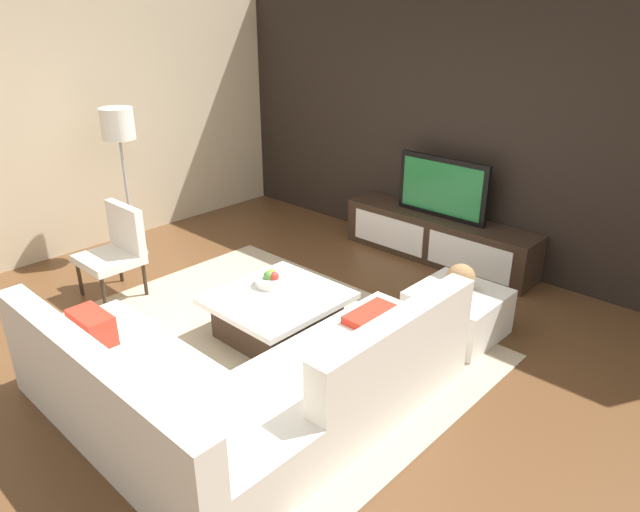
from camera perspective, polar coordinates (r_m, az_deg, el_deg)
ground_plane at (r=4.87m, az=-4.17°, el=-8.63°), size 14.00×14.00×0.00m
feature_wall_back at (r=6.38m, az=13.89°, el=12.12°), size 6.40×0.12×2.80m
side_wall_left at (r=7.03m, az=-21.75°, el=12.18°), size 0.12×5.20×2.80m
area_rug at (r=4.93m, az=-4.97°, el=-8.15°), size 3.40×2.46×0.01m
media_console at (r=6.44m, az=11.55°, el=1.74°), size 2.20×0.47×0.50m
television at (r=6.26m, az=11.97°, el=6.61°), size 1.05×0.06×0.64m
sectional_couch at (r=3.95m, az=-8.28°, el=-12.62°), size 2.30×2.40×0.79m
coffee_table at (r=4.89m, az=-4.18°, el=-5.75°), size 0.95×1.03×0.38m
accent_chair_near at (r=5.81m, az=-19.43°, el=0.96°), size 0.55×0.50×0.87m
floor_lamp at (r=6.45m, az=-19.27°, el=11.46°), size 0.34×0.34×1.63m
ottoman at (r=5.04m, az=13.38°, el=-5.44°), size 0.70×0.70×0.40m
fruit_bowl at (r=4.96m, az=-4.83°, el=-2.34°), size 0.28×0.28×0.14m
decorative_ball at (r=4.90m, az=13.73°, el=-2.14°), size 0.24×0.24×0.24m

